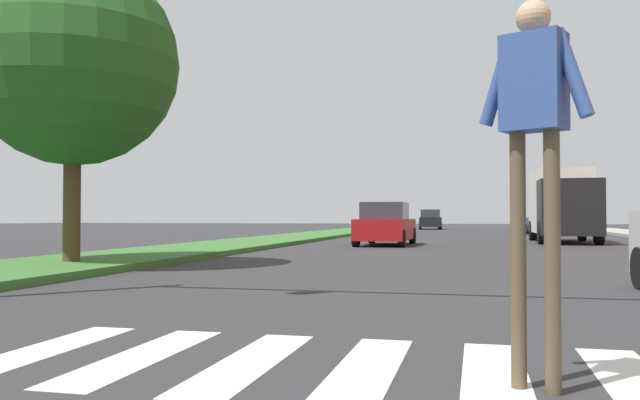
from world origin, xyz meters
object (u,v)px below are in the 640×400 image
at_px(tree_mid, 73,62).
at_px(pedestrian_performer, 534,129).
at_px(sedan_far_horizon, 430,220).
at_px(sedan_distant, 547,222).
at_px(sedan_midblock, 385,225).
at_px(truck_box_delivery, 562,204).

height_order(tree_mid, pedestrian_performer, tree_mid).
relative_size(tree_mid, pedestrian_performer, 2.62).
xyz_separation_m(tree_mid, sedan_far_horizon, (4.60, 43.66, -3.65)).
relative_size(pedestrian_performer, sedan_distant, 0.53).
relative_size(sedan_distant, sedan_far_horizon, 1.00).
xyz_separation_m(sedan_distant, sedan_far_horizon, (-7.85, 15.72, -0.01)).
bearing_deg(sedan_midblock, sedan_far_horizon, 90.81).
distance_m(pedestrian_performer, sedan_midblock, 20.74).
relative_size(sedan_midblock, sedan_distant, 0.89).
bearing_deg(truck_box_delivery, sedan_distant, 87.53).
bearing_deg(truck_box_delivery, tree_mid, -125.20).
xyz_separation_m(tree_mid, sedan_midblock, (5.05, 12.43, -3.66)).
bearing_deg(tree_mid, sedan_midblock, 67.91).
distance_m(pedestrian_performer, sedan_far_horizon, 51.79).
distance_m(sedan_distant, sedan_far_horizon, 17.57).
bearing_deg(tree_mid, sedan_far_horizon, 83.98).
bearing_deg(sedan_far_horizon, truck_box_delivery, -74.55).
height_order(pedestrian_performer, truck_box_delivery, truck_box_delivery).
relative_size(tree_mid, sedan_far_horizon, 1.39).
bearing_deg(sedan_distant, tree_mid, -114.01).
distance_m(tree_mid, sedan_distant, 30.81).
height_order(pedestrian_performer, sedan_far_horizon, pedestrian_performer).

